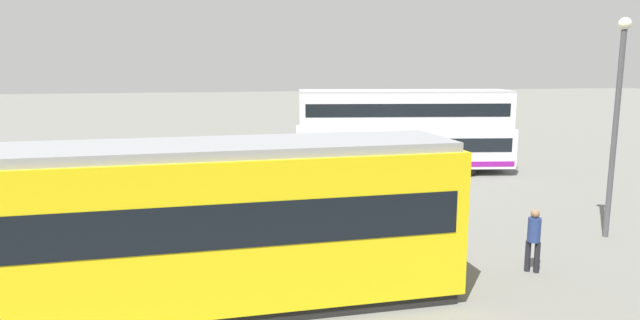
{
  "coord_description": "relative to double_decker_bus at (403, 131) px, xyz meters",
  "views": [
    {
      "loc": [
        6.05,
        22.0,
        5.24
      ],
      "look_at": [
        2.15,
        2.44,
        1.73
      ],
      "focal_mm": 31.26,
      "sensor_mm": 36.0,
      "label": 1
    }
  ],
  "objects": [
    {
      "name": "pedestrian_near_railing",
      "position": [
        8.26,
        9.36,
        -1.0
      ],
      "size": [
        0.44,
        0.44,
        1.75
      ],
      "color": "#4C3F2D",
      "rests_on": "ground"
    },
    {
      "name": "double_decker_bus",
      "position": [
        0.0,
        0.0,
        0.0
      ],
      "size": [
        10.46,
        4.0,
        3.94
      ],
      "color": "white",
      "rests_on": "ground"
    },
    {
      "name": "pedestrian_crossing",
      "position": [
        1.17,
        13.02,
        -1.08
      ],
      "size": [
        0.45,
        0.45,
        1.63
      ],
      "color": "black",
      "rests_on": "ground"
    },
    {
      "name": "ground_plane",
      "position": [
        3.0,
        3.13,
        -2.01
      ],
      "size": [
        160.0,
        160.0,
        0.0
      ],
      "primitive_type": "plane",
      "color": "slate"
    },
    {
      "name": "street_lamp",
      "position": [
        -2.67,
        10.84,
        1.82
      ],
      "size": [
        0.36,
        0.36,
        6.51
      ],
      "color": "#4C4C51",
      "rests_on": "ground"
    },
    {
      "name": "pedestrian_railing",
      "position": [
        6.92,
        9.34,
        -1.27
      ],
      "size": [
        7.74,
        1.05,
        1.08
      ],
      "color": "gray",
      "rests_on": "ground"
    },
    {
      "name": "info_sign",
      "position": [
        11.5,
        9.35,
        -0.43
      ],
      "size": [
        1.19,
        0.15,
        2.26
      ],
      "color": "slate",
      "rests_on": "ground"
    },
    {
      "name": "tram_yellow",
      "position": [
        11.05,
        13.5,
        -0.15
      ],
      "size": [
        14.69,
        3.05,
        3.58
      ],
      "color": "yellow",
      "rests_on": "ground"
    }
  ]
}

